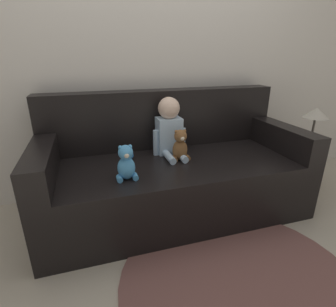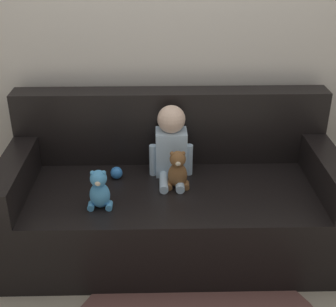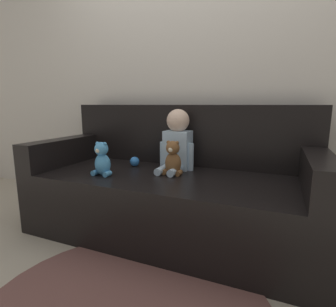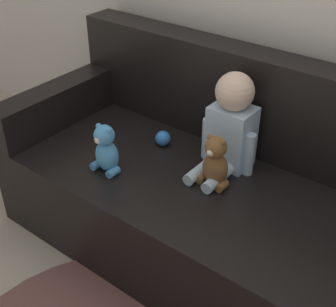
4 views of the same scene
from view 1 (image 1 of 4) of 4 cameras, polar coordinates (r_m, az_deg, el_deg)
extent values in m
plane|color=#B7AD99|center=(2.30, 1.47, -12.07)|extent=(12.00, 12.00, 0.00)
cube|color=silver|center=(2.45, -2.63, 21.99)|extent=(8.00, 0.05, 2.60)
cube|color=black|center=(2.18, 1.53, -6.95)|extent=(2.07, 0.92, 0.47)
cube|color=black|center=(2.35, -1.29, 7.63)|extent=(2.07, 0.18, 0.50)
cube|color=black|center=(1.97, -25.62, -1.37)|extent=(0.16, 0.92, 0.22)
cube|color=black|center=(2.51, 22.74, 3.57)|extent=(0.16, 0.92, 0.22)
cube|color=silver|center=(2.19, 0.14, 3.95)|extent=(0.20, 0.16, 0.30)
sphere|color=beige|center=(2.13, 0.14, 9.86)|extent=(0.18, 0.18, 0.18)
cylinder|color=silver|center=(2.06, 0.29, -0.82)|extent=(0.05, 0.20, 0.05)
cylinder|color=silver|center=(2.09, 2.89, -0.51)|extent=(0.05, 0.20, 0.05)
cylinder|color=silver|center=(2.15, -2.62, 2.36)|extent=(0.05, 0.05, 0.21)
cylinder|color=silver|center=(2.22, 3.17, 2.92)|extent=(0.05, 0.05, 0.21)
ellipsoid|color=brown|center=(2.06, 2.62, 0.79)|extent=(0.12, 0.10, 0.16)
sphere|color=brown|center=(2.01, 2.74, 3.82)|extent=(0.10, 0.10, 0.10)
sphere|color=brown|center=(1.99, 1.88, 4.76)|extent=(0.03, 0.03, 0.03)
sphere|color=brown|center=(2.01, 3.62, 4.91)|extent=(0.03, 0.03, 0.03)
sphere|color=beige|center=(1.98, 3.12, 3.29)|extent=(0.03, 0.03, 0.03)
cylinder|color=brown|center=(2.04, 1.39, -1.18)|extent=(0.04, 0.06, 0.04)
cylinder|color=brown|center=(2.08, 4.16, -0.85)|extent=(0.04, 0.06, 0.04)
ellipsoid|color=#4C9EDB|center=(1.76, -9.05, -3.15)|extent=(0.12, 0.10, 0.16)
sphere|color=#4C9EDB|center=(1.71, -9.23, 0.25)|extent=(0.10, 0.10, 0.10)
sphere|color=#4C9EDB|center=(1.69, -10.36, 1.29)|extent=(0.03, 0.03, 0.03)
sphere|color=#4C9EDB|center=(1.70, -8.25, 1.51)|extent=(0.03, 0.03, 0.03)
sphere|color=beige|center=(1.67, -9.02, -0.43)|extent=(0.03, 0.03, 0.03)
cylinder|color=#4C9EDB|center=(1.76, -10.52, -5.40)|extent=(0.04, 0.06, 0.04)
cylinder|color=#4C9EDB|center=(1.77, -7.17, -5.00)|extent=(0.04, 0.06, 0.04)
sphere|color=#337FDB|center=(2.09, -8.55, -0.38)|extent=(0.08, 0.08, 0.08)
cylinder|color=brown|center=(1.77, 15.17, -24.99)|extent=(1.41, 1.41, 0.01)
cylinder|color=#93704C|center=(2.80, 28.55, 1.77)|extent=(0.30, 0.30, 0.03)
cylinder|color=#93704C|center=(2.87, 27.75, -2.65)|extent=(0.04, 0.04, 0.44)
cylinder|color=#4C4742|center=(2.79, 28.64, 2.30)|extent=(0.12, 0.12, 0.03)
cylinder|color=#4C4742|center=(2.76, 29.07, 4.67)|extent=(0.02, 0.02, 0.21)
cone|color=#B7B2A3|center=(2.73, 29.63, 7.70)|extent=(0.22, 0.22, 0.09)
camera|label=2|loc=(1.14, 134.86, 25.32)|focal=50.00mm
camera|label=3|loc=(1.39, 65.94, -3.77)|focal=28.00mm
camera|label=4|loc=(1.65, 68.13, 26.42)|focal=50.00mm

